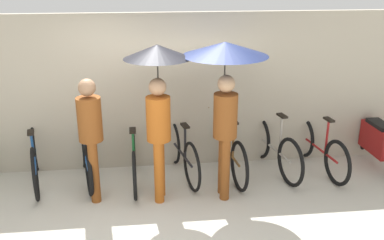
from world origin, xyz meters
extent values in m
plane|color=beige|center=(0.00, 0.00, 0.00)|extent=(30.00, 30.00, 0.00)
cube|color=#B2A893|center=(0.00, 1.74, 1.21)|extent=(14.01, 0.12, 2.42)
torus|color=black|center=(-1.91, 1.76, 0.37)|extent=(0.21, 0.74, 0.75)
torus|color=black|center=(-1.69, 0.81, 0.37)|extent=(0.21, 0.74, 0.75)
cylinder|color=#19478C|center=(-1.80, 1.28, 0.37)|extent=(0.25, 0.96, 0.04)
cylinder|color=#19478C|center=(-1.76, 1.12, 0.61)|extent=(0.04, 0.04, 0.48)
cube|color=black|center=(-1.76, 1.12, 0.87)|extent=(0.13, 0.22, 0.03)
cylinder|color=#19478C|center=(-1.91, 1.76, 0.68)|extent=(0.04, 0.04, 0.60)
cylinder|color=#19478C|center=(-1.91, 1.76, 0.98)|extent=(0.44, 0.13, 0.03)
torus|color=black|center=(-1.18, 1.78, 0.37)|extent=(0.21, 0.73, 0.74)
torus|color=black|center=(-0.98, 0.85, 0.37)|extent=(0.21, 0.73, 0.74)
cylinder|color=#19478C|center=(-1.08, 1.32, 0.37)|extent=(0.24, 0.94, 0.04)
cylinder|color=#19478C|center=(-1.05, 1.15, 0.60)|extent=(0.04, 0.04, 0.45)
cube|color=black|center=(-1.05, 1.15, 0.84)|extent=(0.13, 0.21, 0.03)
cylinder|color=#19478C|center=(-1.18, 1.78, 0.72)|extent=(0.04, 0.04, 0.69)
cylinder|color=#19478C|center=(-1.18, 1.78, 1.06)|extent=(0.44, 0.12, 0.03)
torus|color=black|center=(-0.38, 1.74, 0.34)|extent=(0.07, 0.68, 0.68)
torus|color=black|center=(-0.35, 0.68, 0.34)|extent=(0.07, 0.68, 0.68)
cylinder|color=#19662D|center=(-0.36, 1.21, 0.34)|extent=(0.07, 1.06, 0.04)
cylinder|color=#19662D|center=(-0.35, 1.02, 0.60)|extent=(0.04, 0.04, 0.52)
cube|color=black|center=(-0.35, 1.02, 0.87)|extent=(0.10, 0.20, 0.03)
cylinder|color=#19662D|center=(-0.38, 1.74, 0.67)|extent=(0.04, 0.04, 0.67)
cylinder|color=#19662D|center=(-0.38, 1.74, 1.01)|extent=(0.44, 0.04, 0.03)
torus|color=black|center=(0.26, 1.78, 0.36)|extent=(0.19, 0.72, 0.72)
torus|color=black|center=(0.46, 0.82, 0.36)|extent=(0.19, 0.72, 0.72)
cylinder|color=black|center=(0.36, 1.30, 0.36)|extent=(0.24, 0.96, 0.04)
cylinder|color=black|center=(0.40, 1.13, 0.61)|extent=(0.04, 0.04, 0.50)
cube|color=black|center=(0.40, 1.13, 0.87)|extent=(0.13, 0.21, 0.03)
cylinder|color=black|center=(0.26, 1.78, 0.70)|extent=(0.04, 0.04, 0.69)
cylinder|color=black|center=(0.26, 1.78, 1.05)|extent=(0.44, 0.12, 0.03)
torus|color=black|center=(1.03, 1.71, 0.37)|extent=(0.13, 0.73, 0.73)
torus|color=black|center=(1.13, 0.75, 0.37)|extent=(0.13, 0.73, 0.73)
cylinder|color=brown|center=(1.08, 1.23, 0.37)|extent=(0.14, 0.97, 0.04)
cylinder|color=brown|center=(1.10, 1.06, 0.64)|extent=(0.04, 0.04, 0.55)
cube|color=black|center=(1.10, 1.06, 0.93)|extent=(0.11, 0.21, 0.03)
cylinder|color=brown|center=(1.03, 1.71, 0.66)|extent=(0.04, 0.04, 0.59)
cylinder|color=brown|center=(1.03, 1.71, 0.95)|extent=(0.44, 0.07, 0.03)
torus|color=black|center=(1.70, 1.81, 0.36)|extent=(0.19, 0.72, 0.73)
torus|color=black|center=(1.90, 0.81, 0.36)|extent=(0.19, 0.72, 0.73)
cylinder|color=#A59E93|center=(1.80, 1.31, 0.36)|extent=(0.23, 1.02, 0.04)
cylinder|color=#A59E93|center=(1.84, 1.13, 0.66)|extent=(0.04, 0.04, 0.59)
cube|color=black|center=(1.84, 1.13, 0.97)|extent=(0.13, 0.21, 0.03)
cylinder|color=#A59E93|center=(1.70, 1.81, 0.66)|extent=(0.04, 0.04, 0.59)
cylinder|color=#A59E93|center=(1.70, 1.81, 0.95)|extent=(0.44, 0.11, 0.03)
torus|color=black|center=(2.46, 1.79, 0.34)|extent=(0.14, 0.68, 0.68)
torus|color=black|center=(2.59, 0.75, 0.34)|extent=(0.14, 0.68, 0.68)
cylinder|color=maroon|center=(2.52, 1.27, 0.34)|extent=(0.17, 1.04, 0.04)
cylinder|color=maroon|center=(2.54, 1.09, 0.61)|extent=(0.04, 0.04, 0.54)
cube|color=black|center=(2.54, 1.09, 0.89)|extent=(0.11, 0.21, 0.03)
cylinder|color=maroon|center=(2.46, 1.79, 0.65)|extent=(0.04, 0.04, 0.63)
cylinder|color=maroon|center=(2.46, 1.79, 0.97)|extent=(0.44, 0.08, 0.03)
cylinder|color=brown|center=(-0.88, 0.64, 0.43)|extent=(0.13, 0.13, 0.87)
cylinder|color=brown|center=(-0.90, 0.82, 0.43)|extent=(0.13, 0.13, 0.87)
cylinder|color=brown|center=(-0.89, 0.73, 1.16)|extent=(0.32, 0.32, 0.59)
sphere|color=#997051|center=(-0.89, 0.73, 1.59)|extent=(0.23, 0.23, 0.23)
cylinder|color=#B25619|center=(-0.02, 0.54, 0.44)|extent=(0.13, 0.13, 0.87)
cylinder|color=#B25619|center=(0.01, 0.72, 0.44)|extent=(0.13, 0.13, 0.87)
cylinder|color=#B25619|center=(0.00, 0.63, 1.17)|extent=(0.32, 0.32, 0.59)
sphere|color=tan|center=(0.00, 0.63, 1.60)|extent=(0.23, 0.23, 0.23)
cylinder|color=#332D28|center=(0.01, 0.77, 1.57)|extent=(0.02, 0.02, 0.73)
cone|color=black|center=(0.01, 0.77, 2.02)|extent=(0.88, 0.88, 0.18)
cylinder|color=brown|center=(0.88, 0.52, 0.44)|extent=(0.13, 0.13, 0.88)
cylinder|color=brown|center=(0.88, 0.70, 0.44)|extent=(0.13, 0.13, 0.88)
cylinder|color=brown|center=(0.88, 0.61, 1.19)|extent=(0.32, 0.32, 0.60)
sphere|color=tan|center=(0.88, 0.61, 1.62)|extent=(0.23, 0.23, 0.23)
cylinder|color=#332D28|center=(0.88, 0.75, 1.59)|extent=(0.02, 0.02, 0.74)
cone|color=#19234C|center=(0.88, 0.75, 2.05)|extent=(1.12, 1.12, 0.18)
torus|color=black|center=(3.48, 1.94, 0.37)|extent=(0.11, 0.75, 0.75)
cube|color=maroon|center=(3.49, 1.29, 0.45)|extent=(0.25, 0.71, 0.44)
cube|color=black|center=(3.49, 1.29, 0.70)|extent=(0.23, 0.50, 0.06)
cylinder|color=#B2B2B7|center=(3.48, 1.94, 0.92)|extent=(0.58, 0.04, 0.03)
camera|label=1|loc=(-0.15, -4.62, 3.03)|focal=40.00mm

